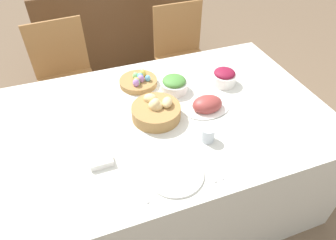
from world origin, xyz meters
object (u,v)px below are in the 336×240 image
object	(u,v)px
chair_far_right	(183,57)
spoon	(212,163)
fork	(142,184)
ham_platter	(207,105)
drinking_cup	(208,134)
bread_basket	(156,110)
green_salad_bowl	(174,84)
knife	(206,165)
egg_basket	(139,81)
sideboard	(118,28)
chair_far_left	(67,78)
butter_dish	(101,162)
dinner_plate	(175,174)
beet_salad_bowl	(224,77)

from	to	relation	value
chair_far_right	spoon	distance (m)	1.38
fork	spoon	bearing A→B (deg)	1.40
ham_platter	drinking_cup	distance (m)	0.24
bread_basket	green_salad_bowl	size ratio (longest dim) A/B	1.60
knife	chair_far_right	bearing A→B (deg)	73.68
egg_basket	ham_platter	size ratio (longest dim) A/B	0.88
green_salad_bowl	drinking_cup	xyz separation A→B (m)	(0.01, -0.44, -0.01)
sideboard	fork	world-z (taller)	sideboard
chair_far_left	butter_dish	distance (m)	1.16
egg_basket	dinner_plate	size ratio (longest dim) A/B	0.90
bread_basket	ham_platter	distance (m)	0.29
egg_basket	beet_salad_bowl	distance (m)	0.52
chair_far_left	knife	bearing A→B (deg)	-72.93
butter_dish	sideboard	bearing A→B (deg)	76.15
chair_far_left	dinner_plate	bearing A→B (deg)	-78.89
fork	spoon	distance (m)	0.34
knife	butter_dish	world-z (taller)	butter_dish
chair_far_right	spoon	bearing A→B (deg)	-107.38
ham_platter	fork	distance (m)	0.60
chair_far_left	butter_dish	size ratio (longest dim) A/B	8.59
sideboard	beet_salad_bowl	xyz separation A→B (m)	(0.34, -1.58, 0.32)
chair_far_left	spoon	distance (m)	1.44
beet_salad_bowl	drinking_cup	world-z (taller)	beet_salad_bowl
dinner_plate	spoon	bearing A→B (deg)	-0.00
sideboard	ham_platter	world-z (taller)	sideboard
chair_far_right	beet_salad_bowl	distance (m)	0.80
chair_far_right	dinner_plate	distance (m)	1.44
beet_salad_bowl	butter_dish	xyz separation A→B (m)	(-0.83, -0.39, -0.03)
spoon	knife	bearing A→B (deg)	178.60
ham_platter	chair_far_left	bearing A→B (deg)	127.28
chair_far_left	dinner_plate	world-z (taller)	chair_far_left
beet_salad_bowl	butter_dish	world-z (taller)	beet_salad_bowl
knife	dinner_plate	bearing A→B (deg)	-178.60
ham_platter	drinking_cup	xyz separation A→B (m)	(-0.10, -0.22, 0.01)
fork	sideboard	bearing A→B (deg)	82.29
ham_platter	dinner_plate	world-z (taller)	ham_platter
egg_basket	butter_dish	distance (m)	0.64
knife	butter_dish	bearing A→B (deg)	160.60
green_salad_bowl	beet_salad_bowl	bearing A→B (deg)	-5.97
fork	spoon	xyz separation A→B (m)	(0.34, 0.00, 0.00)
green_salad_bowl	spoon	bearing A→B (deg)	-93.37
beet_salad_bowl	drinking_cup	xyz separation A→B (m)	(-0.30, -0.41, -0.01)
bread_basket	egg_basket	bearing A→B (deg)	91.32
ham_platter	butter_dish	size ratio (longest dim) A/B	2.47
fork	knife	distance (m)	0.31
chair_far_left	butter_dish	xyz separation A→B (m)	(0.09, -1.13, 0.24)
bread_basket	dinner_plate	xyz separation A→B (m)	(-0.04, -0.40, -0.04)
egg_basket	green_salad_bowl	bearing A→B (deg)	-35.42
chair_far_right	ham_platter	size ratio (longest dim) A/B	3.48
chair_far_left	green_salad_bowl	xyz separation A→B (m)	(0.61, -0.71, 0.27)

